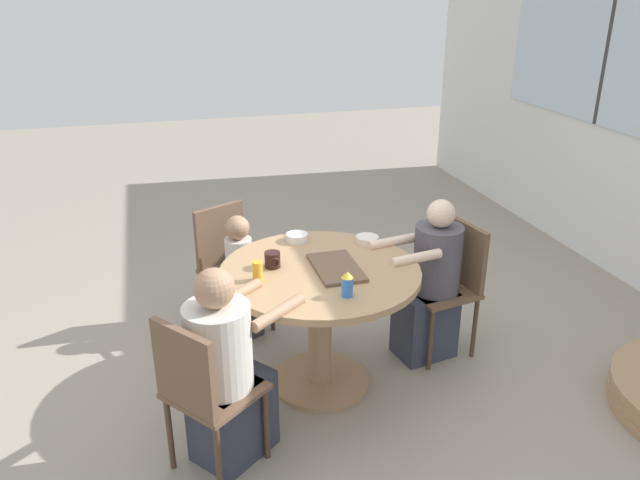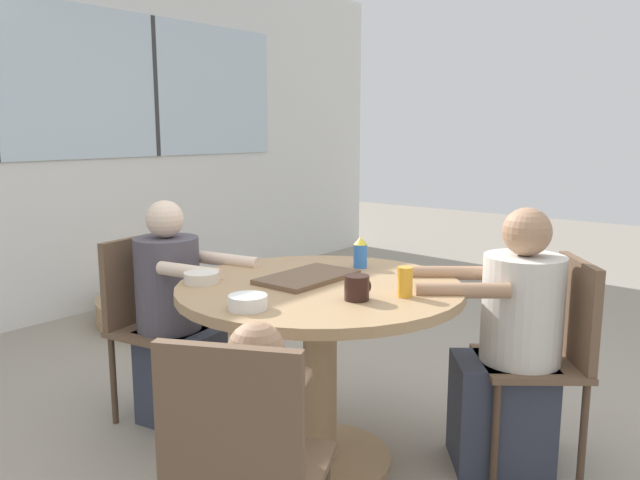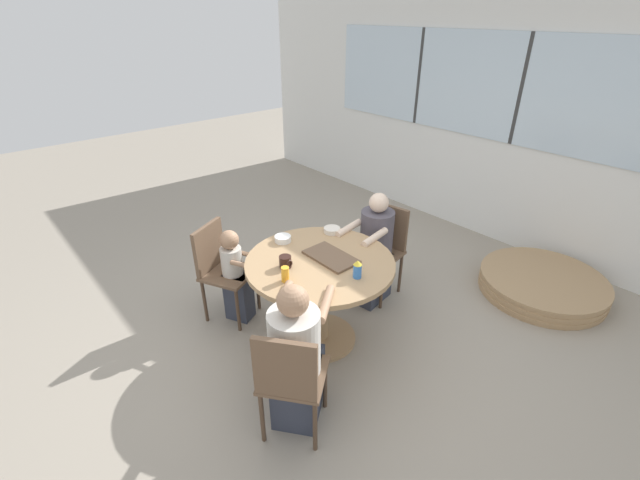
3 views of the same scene
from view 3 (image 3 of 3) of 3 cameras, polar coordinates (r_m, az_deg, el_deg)
The scene contains 16 objects.
ground_plane at distance 3.74m, azimuth 0.00°, elevation -12.96°, with size 16.00×16.00×0.00m, color gray.
wall_back_with_windows at distance 5.21m, azimuth 24.74°, elevation 14.37°, with size 8.40×0.08×2.80m.
dining_table at distance 3.38m, azimuth 0.00°, elevation -5.56°, with size 1.15×1.15×0.77m.
chair_for_woman_green_shirt at distance 4.08m, azimuth 8.43°, elevation -0.36°, with size 0.46×0.46×0.88m.
chair_for_man_blue_shirt at distance 2.71m, azimuth -4.05°, elevation -17.64°, with size 0.56×0.56×0.88m.
chair_for_toddler at distance 3.82m, azimuth -13.28°, elevation -3.05°, with size 0.54×0.54×0.88m.
person_woman_green_shirt at distance 3.98m, azimuth 7.12°, elevation -1.85°, with size 0.39×0.59×1.07m.
person_man_blue_shirt at distance 2.85m, azimuth -3.13°, elevation -15.83°, with size 0.61×0.66×1.09m.
person_toddler at distance 3.80m, azimuth -11.17°, elevation -4.95°, with size 0.38×0.31×0.87m.
food_tray_dark at distance 3.31m, azimuth 1.46°, elevation -2.27°, with size 0.42×0.25×0.02m.
coffee_mug at distance 3.19m, azimuth -4.62°, elevation -2.92°, with size 0.10×0.09×0.09m.
sippy_cup at distance 3.06m, azimuth 5.02°, elevation -3.87°, with size 0.06×0.06×0.14m.
juice_glass at distance 3.02m, azimuth -4.66°, elevation -4.57°, with size 0.06×0.06×0.11m.
bowl_white_shallow at distance 3.55m, azimuth -4.97°, elevation 0.17°, with size 0.14×0.14×0.05m.
bowl_cereal at distance 3.68m, azimuth 1.60°, elevation 1.33°, with size 0.14×0.14×0.04m.
folded_table_stack at distance 4.75m, azimuth 27.49°, elevation -5.27°, with size 1.18×1.18×0.18m.
Camera 3 is at (2.11, -1.84, 2.47)m, focal length 24.00 mm.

